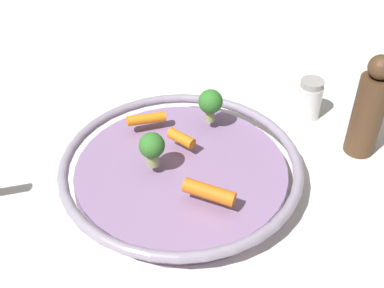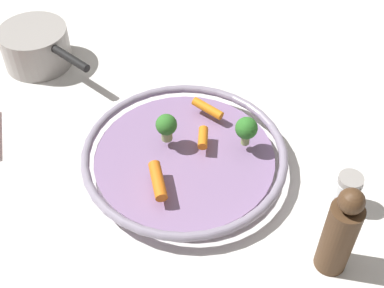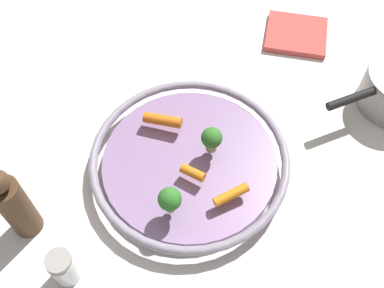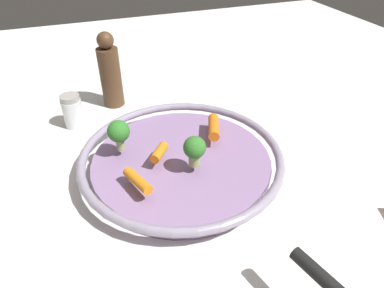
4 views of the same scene
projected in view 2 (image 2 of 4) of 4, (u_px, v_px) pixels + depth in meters
ground_plane at (185, 166)px, 0.91m from camera, size 1.93×1.93×0.00m
serving_bowl at (185, 158)px, 0.89m from camera, size 0.35×0.35×0.04m
baby_carrot_near_rim at (158, 181)px, 0.82m from camera, size 0.04×0.07×0.02m
baby_carrot_back at (203, 137)px, 0.89m from camera, size 0.04×0.04×0.02m
baby_carrot_left at (208, 108)px, 0.94m from camera, size 0.03×0.06×0.02m
broccoli_floret_small at (166, 126)px, 0.88m from camera, size 0.04×0.04×0.05m
broccoli_floret_mid at (246, 129)px, 0.87m from camera, size 0.04×0.04×0.05m
salt_shaker at (347, 192)px, 0.83m from camera, size 0.04×0.04×0.07m
pepper_mill at (340, 233)px, 0.72m from camera, size 0.05×0.05×0.17m
saucepan at (36, 47)px, 1.08m from camera, size 0.14×0.23×0.08m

